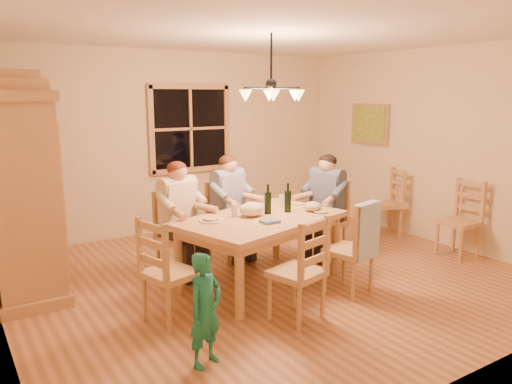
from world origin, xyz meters
TOP-DOWN VIEW (x-y plane):
  - floor at (0.00, 0.00)m, footprint 5.50×5.50m
  - ceiling at (0.00, 0.00)m, footprint 5.50×5.00m
  - wall_back at (0.00, 2.50)m, footprint 5.50×0.02m
  - wall_right at (2.75, 0.00)m, footprint 0.02×5.00m
  - window at (0.20, 2.47)m, footprint 1.30×0.06m
  - painting at (2.71, 1.20)m, footprint 0.06×0.78m
  - chandelier at (-0.00, 0.00)m, footprint 0.77×0.68m
  - armoire at (-2.42, 1.03)m, footprint 0.66×1.40m
  - dining_table at (-0.21, -0.12)m, footprint 2.01×1.51m
  - chair_far_left at (-0.86, 0.58)m, footprint 0.53×0.52m
  - chair_far_right at (-0.09, 0.78)m, footprint 0.53×0.52m
  - chair_near_left at (-0.42, -1.05)m, footprint 0.53×0.52m
  - chair_near_right at (0.44, -0.82)m, footprint 0.53×0.52m
  - chair_end_left at (-1.41, -0.44)m, footprint 0.52×0.53m
  - chair_end_right at (0.99, 0.20)m, footprint 0.52×0.53m
  - adult_woman at (-0.86, 0.58)m, footprint 0.48×0.50m
  - adult_plaid_man at (-0.09, 0.78)m, footprint 0.48×0.50m
  - adult_slate_man at (0.99, 0.20)m, footprint 0.50×0.48m
  - towel at (0.49, -1.00)m, footprint 0.39×0.19m
  - wine_bottle_a at (-0.06, -0.04)m, footprint 0.08×0.08m
  - wine_bottle_b at (0.17, -0.09)m, footprint 0.08×0.08m
  - plate_woman at (-0.75, -0.01)m, footprint 0.26×0.26m
  - plate_plaid at (-0.00, 0.23)m, footprint 0.26×0.26m
  - plate_slate at (0.43, 0.09)m, footprint 0.26×0.26m
  - wine_glass_a at (-0.44, 0.05)m, footprint 0.06×0.06m
  - wine_glass_b at (0.27, 0.17)m, footprint 0.06×0.06m
  - cap at (0.43, -0.22)m, footprint 0.20×0.20m
  - napkin at (-0.27, -0.39)m, footprint 0.21×0.18m
  - cloth_bundle at (-0.28, -0.04)m, footprint 0.28×0.22m
  - child at (-1.49, -1.30)m, footprint 0.38×0.32m
  - chair_spare_front at (2.45, -0.70)m, footprint 0.43×0.45m
  - chair_spare_back at (2.45, 0.56)m, footprint 0.55×0.56m

SIDE VIEW (x-z plane):
  - floor at x=0.00m, z-range 0.00..0.00m
  - chair_far_left at x=-0.86m, z-range -0.19..0.80m
  - chair_far_right at x=-0.09m, z-range -0.19..0.80m
  - chair_near_left at x=-0.42m, z-range -0.19..0.80m
  - chair_near_right at x=0.44m, z-range -0.19..0.80m
  - chair_end_left at x=-1.41m, z-range -0.19..0.80m
  - chair_end_right at x=0.99m, z-range -0.19..0.80m
  - chair_spare_front at x=2.45m, z-range -0.19..0.80m
  - chair_spare_back at x=2.45m, z-range -0.19..0.80m
  - child at x=-1.49m, z-range 0.00..0.90m
  - dining_table at x=-0.21m, z-range 0.28..1.04m
  - towel at x=0.49m, z-range 0.41..0.99m
  - plate_woman at x=-0.75m, z-range 0.76..0.78m
  - plate_plaid at x=0.00m, z-range 0.76..0.78m
  - plate_slate at x=0.43m, z-range 0.76..0.78m
  - napkin at x=-0.27m, z-range 0.76..0.79m
  - cap at x=0.43m, z-range 0.76..0.87m
  - wine_glass_a at x=-0.44m, z-range 0.76..0.90m
  - wine_glass_b at x=0.27m, z-range 0.76..0.90m
  - cloth_bundle at x=-0.28m, z-range 0.76..0.91m
  - adult_woman at x=-0.86m, z-range 0.40..1.28m
  - adult_plaid_man at x=-0.09m, z-range 0.40..1.28m
  - adult_slate_man at x=0.99m, z-range 0.40..1.28m
  - wine_bottle_a at x=-0.06m, z-range 0.76..1.09m
  - wine_bottle_b at x=0.17m, z-range 0.76..1.09m
  - armoire at x=-2.42m, z-range -0.09..2.21m
  - wall_back at x=0.00m, z-range 0.00..2.70m
  - wall_right at x=2.75m, z-range 0.00..2.70m
  - window at x=0.20m, z-range 0.90..2.20m
  - painting at x=2.71m, z-range 1.28..1.92m
  - chandelier at x=0.00m, z-range 1.72..2.43m
  - ceiling at x=0.00m, z-range 2.69..2.71m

